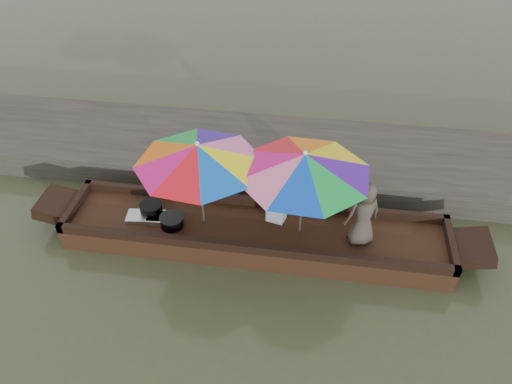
# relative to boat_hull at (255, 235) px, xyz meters

# --- Properties ---
(water) EXTENTS (80.00, 80.00, 0.00)m
(water) POSITION_rel_boat_hull_xyz_m (0.00, 0.00, -0.17)
(water) COLOR #3B422D
(water) RESTS_ON ground
(dock) EXTENTS (22.00, 2.20, 0.50)m
(dock) POSITION_rel_boat_hull_xyz_m (0.00, 2.20, 0.08)
(dock) COLOR #2D2B26
(dock) RESTS_ON ground
(boat_hull) EXTENTS (6.14, 1.20, 0.35)m
(boat_hull) POSITION_rel_boat_hull_xyz_m (0.00, 0.00, 0.00)
(boat_hull) COLOR #362012
(boat_hull) RESTS_ON water
(cooking_pot) EXTENTS (0.37, 0.37, 0.19)m
(cooking_pot) POSITION_rel_boat_hull_xyz_m (-1.74, 0.08, 0.27)
(cooking_pot) COLOR black
(cooking_pot) RESTS_ON boat_hull
(tray_crayfish) EXTENTS (0.47, 0.34, 0.09)m
(tray_crayfish) POSITION_rel_boat_hull_xyz_m (-1.55, -0.06, 0.22)
(tray_crayfish) COLOR silver
(tray_crayfish) RESTS_ON boat_hull
(tray_scallop) EXTENTS (0.48, 0.36, 0.06)m
(tray_scallop) POSITION_rel_boat_hull_xyz_m (-1.88, -0.05, 0.21)
(tray_scallop) COLOR silver
(tray_scallop) RESTS_ON boat_hull
(charcoal_grill) EXTENTS (0.37, 0.37, 0.17)m
(charcoal_grill) POSITION_rel_boat_hull_xyz_m (-1.32, -0.16, 0.26)
(charcoal_grill) COLOR black
(charcoal_grill) RESTS_ON boat_hull
(supply_bag) EXTENTS (0.33, 0.28, 0.26)m
(supply_bag) POSITION_rel_boat_hull_xyz_m (0.31, 0.24, 0.30)
(supply_bag) COLOR silver
(supply_bag) RESTS_ON boat_hull
(vendor) EXTENTS (0.65, 0.56, 1.12)m
(vendor) POSITION_rel_boat_hull_xyz_m (1.64, -0.05, 0.73)
(vendor) COLOR #473D33
(vendor) RESTS_ON boat_hull
(umbrella_bow) EXTENTS (2.37, 2.37, 1.55)m
(umbrella_bow) POSITION_rel_boat_hull_xyz_m (-0.84, 0.00, 0.95)
(umbrella_bow) COLOR pink
(umbrella_bow) RESTS_ON boat_hull
(umbrella_stern) EXTENTS (2.54, 2.54, 1.55)m
(umbrella_stern) POSITION_rel_boat_hull_xyz_m (0.71, 0.00, 0.95)
(umbrella_stern) COLOR yellow
(umbrella_stern) RESTS_ON boat_hull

